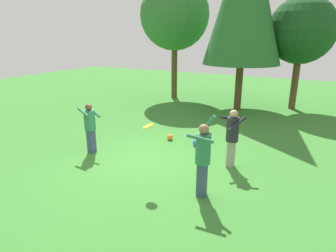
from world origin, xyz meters
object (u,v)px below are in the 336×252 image
Objects in this scene: ball_orange at (170,137)px; ball_blue at (196,143)px; tree_right at (302,31)px; person_bystander at (232,134)px; person_thrower at (203,154)px; tree_left at (175,15)px; frisbee at (148,126)px; person_catcher at (90,124)px.

ball_blue is at bearing -4.92° from ball_orange.
tree_right is at bearing 72.79° from ball_blue.
tree_right is (0.72, 8.08, 2.76)m from person_bystander.
person_thrower is 11.54m from tree_left.
tree_left is at bearing -176.08° from tree_right.
ball_blue reaches higher than ball_orange.
frisbee is 10.79m from tree_left.
person_bystander is at bearing -34.02° from ball_blue.
person_catcher is at bearing -118.09° from tree_right.
frisbee is 3.33m from ball_orange.
person_catcher reaches higher than frisbee.
person_catcher is 0.24× the size of tree_left.
ball_orange is at bearing -63.71° from tree_left.
frisbee is 1.70× the size of ball_orange.
ball_blue is (1.03, -0.09, 0.01)m from ball_orange.
ball_orange is at bearing -114.77° from tree_right.
frisbee is (2.60, -0.75, 0.54)m from person_catcher.
frisbee is 3.11m from ball_blue.
tree_left reaches higher than tree_right.
ball_blue is 0.03× the size of tree_left.
person_thrower is 1.15× the size of person_bystander.
tree_left reaches higher than person_bystander.
tree_right reaches higher than frisbee.
person_bystander is at bearing -53.04° from tree_left.
person_bystander reaches higher than ball_blue.
person_catcher is at bearing -79.68° from tree_left.
tree_left is (-6.46, -0.44, 0.84)m from tree_right.
person_bystander reaches higher than ball_orange.
person_thrower is 1.49m from frisbee.
tree_left is at bearing -102.25° from person_bystander.
person_catcher is (-4.03, 0.74, -0.11)m from person_thrower.
ball_orange is at bearing -50.75° from person_thrower.
frisbee reaches higher than ball_orange.
tree_left is at bearing 113.90° from frisbee.
person_thrower is at bearing 0.20° from frisbee.
person_catcher is 9.56m from tree_left.
tree_left is at bearing 116.29° from ball_orange.
person_bystander is at bearing 49.20° from frisbee.
frisbee is at bearing 0.00° from person_bystander.
person_thrower is 1.81m from person_bystander.
person_bystander is 2.87m from ball_orange.
tree_left is (-5.61, 9.44, 3.54)m from person_thrower.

